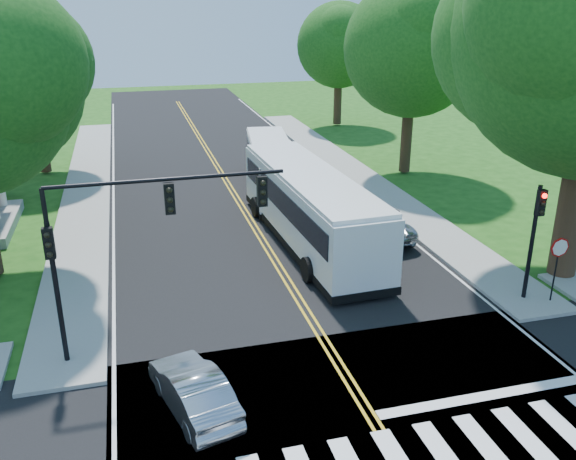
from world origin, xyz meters
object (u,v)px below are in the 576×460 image
object	(u,v)px
signal_nw	(132,227)
dark_sedan	(357,212)
bus_lead	(309,206)
hatchback	(193,390)
signal_ne	(535,228)
bus_follow	(272,167)
suv	(370,223)

from	to	relation	value
signal_nw	dark_sedan	bearing A→B (deg)	40.77
bus_lead	dark_sedan	bearing A→B (deg)	-153.77
signal_nw	hatchback	bearing A→B (deg)	-69.33
bus_lead	hatchback	world-z (taller)	bus_lead
signal_ne	hatchback	xyz separation A→B (m)	(-12.83, -3.26, -2.31)
signal_nw	hatchback	world-z (taller)	signal_nw
signal_nw	signal_ne	bearing A→B (deg)	0.05
signal_nw	bus_follow	size ratio (longest dim) A/B	0.65
signal_ne	hatchback	bearing A→B (deg)	-165.73
bus_lead	suv	world-z (taller)	bus_lead
signal_ne	bus_follow	bearing A→B (deg)	110.19
bus_follow	suv	bearing A→B (deg)	116.13
bus_lead	suv	xyz separation A→B (m)	(3.00, -0.14, -1.08)
bus_lead	bus_follow	bearing A→B (deg)	-94.26
suv	dark_sedan	bearing A→B (deg)	-98.62
hatchback	signal_nw	bearing A→B (deg)	-84.12
signal_ne	suv	size ratio (longest dim) A/B	0.88
hatchback	suv	size ratio (longest dim) A/B	0.78
bus_lead	signal_ne	bearing A→B (deg)	125.99
dark_sedan	signal_nw	bearing A→B (deg)	22.13
signal_nw	signal_ne	size ratio (longest dim) A/B	1.62
bus_lead	hatchback	bearing A→B (deg)	56.25
bus_follow	dark_sedan	bearing A→B (deg)	120.42
suv	dark_sedan	world-z (taller)	suv
signal_ne	bus_lead	xyz separation A→B (m)	(-6.16, 7.74, -1.18)
signal_ne	bus_lead	distance (m)	9.96
suv	bus_lead	bearing A→B (deg)	-11.62
signal_nw	bus_follow	bearing A→B (deg)	63.08
signal_nw	suv	world-z (taller)	signal_nw
bus_follow	hatchback	distance (m)	20.53
bus_lead	dark_sedan	xyz separation A→B (m)	(2.99, 1.64, -1.12)
signal_ne	dark_sedan	world-z (taller)	signal_ne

